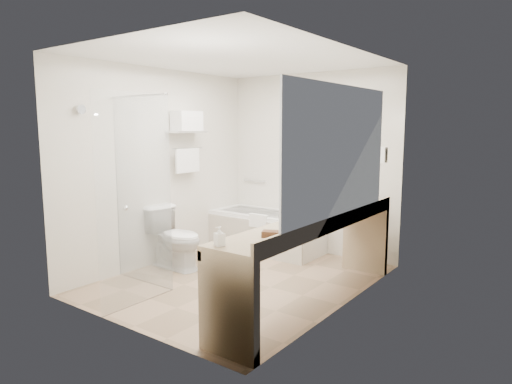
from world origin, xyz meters
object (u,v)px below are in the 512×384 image
Objects in this scene: vanity_counter at (313,242)px; water_bottle_left at (339,202)px; toilet at (175,238)px; bathtub at (267,231)px; amenity_basket at (271,234)px.

vanity_counter is 0.75m from water_bottle_left.
vanity_counter reaches higher than toilet.
bathtub is 1.76m from water_bottle_left.
toilet is at bearing 158.12° from amenity_basket.
toilet reaches higher than bathtub.
vanity_counter is at bearing -85.44° from water_bottle_left.
water_bottle_left reaches higher than toilet.
water_bottle_left is at bearing -69.71° from toilet.
bathtub is 10.43× the size of amenity_basket.
vanity_counter is at bearing -42.35° from bathtub.
water_bottle_left reaches higher than vanity_counter.
toilet is (-0.45, -1.35, 0.11)m from bathtub.
amenity_basket is 0.74× the size of water_bottle_left.
vanity_counter is 12.97× the size of water_bottle_left.
bathtub is 2.73m from amenity_basket.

